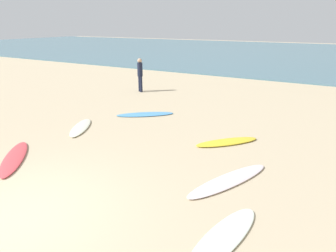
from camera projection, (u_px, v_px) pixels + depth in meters
ground_plane at (14, 221)px, 5.51m from camera, size 120.00×120.00×0.00m
ocean_water at (293, 53)px, 35.74m from camera, size 120.00×40.00×0.08m
surfboard_0 at (81, 127)px, 10.32m from camera, size 1.40×1.92×0.08m
surfboard_1 at (227, 142)px, 9.05m from camera, size 1.79×1.88×0.08m
surfboard_2 at (224, 237)px, 5.05m from camera, size 0.94×2.16×0.06m
surfboard_3 at (145, 114)px, 11.83m from camera, size 2.16×1.88×0.06m
surfboard_4 at (14, 158)px, 7.99m from camera, size 2.00×2.04×0.07m
surfboard_5 at (229, 180)px, 6.86m from camera, size 1.51×2.57×0.07m
beachgoer_near at (140, 73)px, 15.53m from camera, size 0.39×0.39×1.78m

